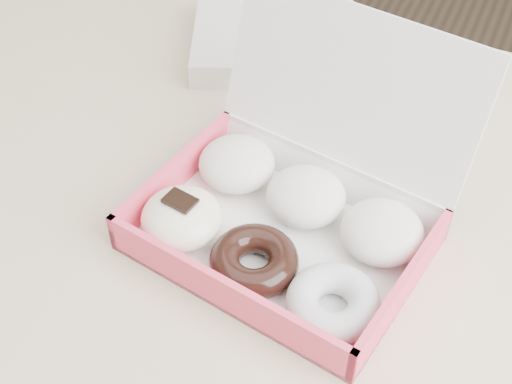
% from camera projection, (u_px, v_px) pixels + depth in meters
% --- Properties ---
extents(table, '(1.20, 0.80, 0.75)m').
position_uv_depth(table, '(262.00, 226.00, 0.92)').
color(table, tan).
rests_on(table, ground).
extents(donut_box, '(0.35, 0.33, 0.22)m').
position_uv_depth(donut_box, '(288.00, 211.00, 0.78)').
color(donut_box, white).
rests_on(donut_box, table).
extents(newspapers, '(0.29, 0.27, 0.04)m').
position_uv_depth(newspapers, '(275.00, 41.00, 1.04)').
color(newspapers, white).
rests_on(newspapers, table).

